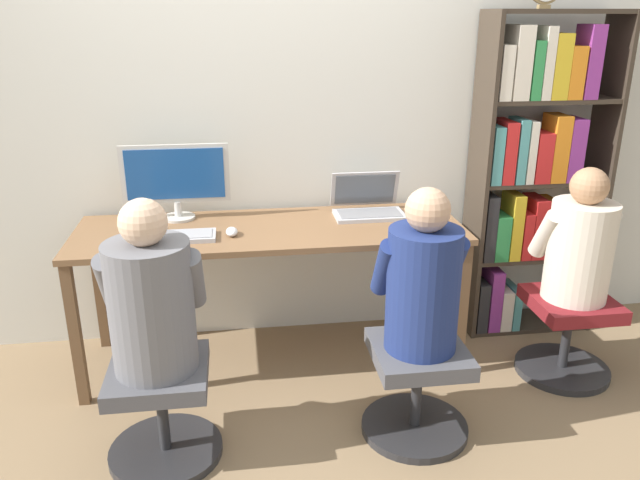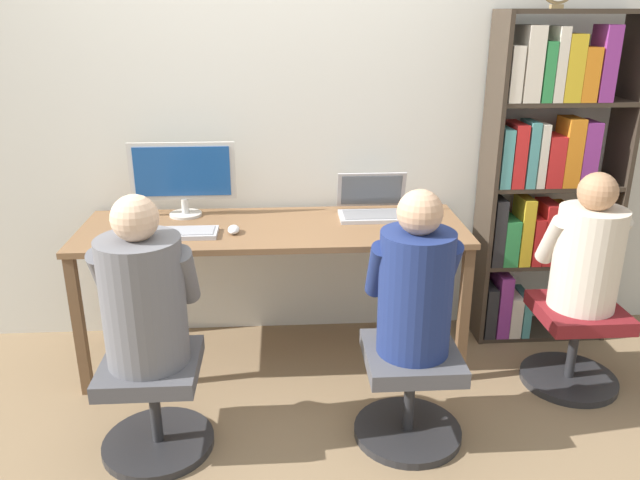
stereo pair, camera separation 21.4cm
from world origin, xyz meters
name	(u,v)px [view 1 (the left image)]	position (x,y,z in m)	size (l,w,h in m)	color
ground_plane	(279,392)	(0.00, 0.00, 0.00)	(14.00, 14.00, 0.00)	#846B4C
wall_back	(263,111)	(0.00, 0.72, 1.30)	(10.00, 0.05, 2.60)	silver
desk	(271,241)	(0.00, 0.33, 0.69)	(1.97, 0.65, 0.77)	brown
desktop_monitor	(176,179)	(-0.47, 0.54, 0.98)	(0.56, 0.17, 0.40)	beige
laptop	(368,206)	(0.54, 0.47, 0.81)	(0.37, 0.28, 0.22)	#B7B7BC
keyboard	(171,237)	(-0.49, 0.21, 0.78)	(0.43, 0.16, 0.03)	#B2B2B7
computer_mouse_by_keyboard	(232,232)	(-0.20, 0.23, 0.79)	(0.06, 0.10, 0.04)	silver
office_chair_left	(162,407)	(-0.52, -0.40, 0.24)	(0.48, 0.48, 0.44)	#262628
office_chair_right	(417,385)	(0.59, -0.39, 0.24)	(0.48, 0.48, 0.44)	#262628
person_at_monitor	(151,298)	(-0.52, -0.40, 0.74)	(0.41, 0.36, 0.72)	slate
person_at_laptop	(423,280)	(0.59, -0.39, 0.75)	(0.38, 0.35, 0.71)	navy
bookshelf	(529,175)	(1.46, 0.51, 0.94)	(0.75, 0.29, 1.82)	#382D23
office_chair_side	(567,332)	(1.51, -0.02, 0.24)	(0.48, 0.48, 0.44)	#262628
person_near_shelf	(580,244)	(1.51, -0.01, 0.72)	(0.39, 0.34, 0.67)	beige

